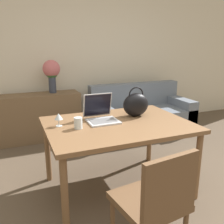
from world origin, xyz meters
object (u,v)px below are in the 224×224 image
Objects in this scene: drinking_glass at (78,123)px; flower_vase at (52,71)px; chair at (156,200)px; handbag at (136,104)px; wine_glass at (59,117)px; laptop at (100,113)px; couch at (141,116)px.

drinking_glass is 1.84m from flower_vase.
flower_vase is at bearing 86.94° from chair.
handbag reaches higher than chair.
chair is 6.63× the size of wine_glass.
flower_vase is (-0.22, 1.64, 0.27)m from laptop.
wine_glass is 1.71m from flower_vase.
handbag reaches higher than drinking_glass.
handbag is at bearing -0.50° from laptop.
laptop is 1.68m from flower_vase.
couch is 5.06× the size of laptop.
flower_vase reaches higher than couch.
laptop is at bearing 31.29° from drinking_glass.
laptop is 0.44m from wine_glass.
drinking_glass is (-0.28, -0.17, -0.02)m from laptop.
wine_glass is 0.25× the size of flower_vase.
drinking_glass is at bearing -148.71° from laptop.
laptop is 0.41m from handbag.
chair reaches higher than drinking_glass.
chair is 1.21m from handbag.
wine_glass reaches higher than couch.
drinking_glass is 0.21m from wine_glass.
handbag is (0.40, -0.00, 0.06)m from laptop.
chair is 7.98× the size of drinking_glass.
chair is at bearing -116.68° from couch.
chair reaches higher than couch.
wine_glass is (-0.44, 1.04, 0.34)m from chair.
chair is 1.13m from laptop.
laptop is at bearing 4.71° from wine_glass.
flower_vase is (0.22, 1.68, 0.25)m from wine_glass.
handbag is at bearing -121.41° from couch.
wine_glass is (-0.15, 0.13, 0.04)m from drinking_glass.
laptop reaches higher than drinking_glass.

